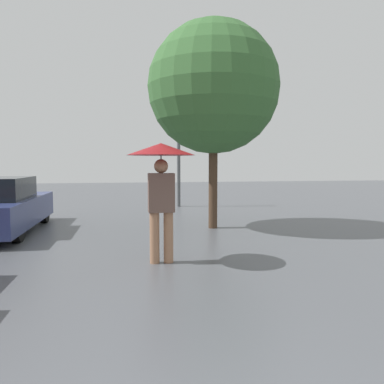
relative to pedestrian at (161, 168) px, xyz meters
name	(u,v)px	position (x,y,z in m)	size (l,w,h in m)	color
pedestrian	(161,168)	(0.00, 0.00, 0.00)	(1.05, 1.05, 1.86)	#9E7051
tree	(213,88)	(1.52, 2.95, 1.84)	(3.09, 3.09, 4.87)	#473323
street_lamp	(179,139)	(1.35, 7.56, 0.93)	(0.26, 0.26, 4.12)	#515456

